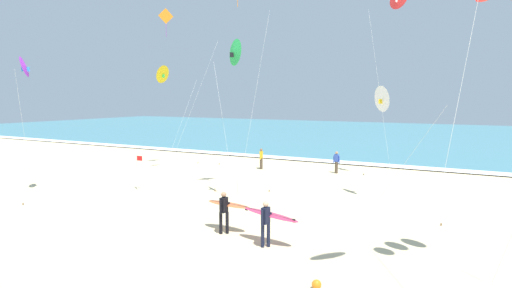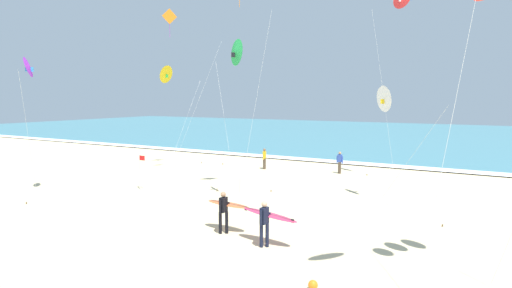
{
  "view_description": "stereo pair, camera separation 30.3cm",
  "coord_description": "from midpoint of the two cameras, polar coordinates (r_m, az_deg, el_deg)",
  "views": [
    {
      "loc": [
        8.51,
        -10.13,
        5.4
      ],
      "look_at": [
        0.3,
        5.12,
        3.48
      ],
      "focal_mm": 29.07,
      "sensor_mm": 36.0,
      "label": 1
    },
    {
      "loc": [
        8.78,
        -9.99,
        5.4
      ],
      "look_at": [
        0.3,
        5.12,
        3.48
      ],
      "focal_mm": 29.07,
      "sensor_mm": 36.0,
      "label": 2
    }
  ],
  "objects": [
    {
      "name": "ground_plane",
      "position": [
        14.32,
        -11.92,
        -15.97
      ],
      "size": [
        160.0,
        160.0,
        0.0
      ],
      "primitive_type": "plane",
      "color": "beige"
    },
    {
      "name": "ocean_water",
      "position": [
        64.02,
        20.43,
        1.12
      ],
      "size": [
        160.0,
        60.0,
        0.08
      ],
      "primitive_type": "cube",
      "color": "teal",
      "rests_on": "ground"
    },
    {
      "name": "shoreline_foam",
      "position": [
        35.01,
        13.67,
        -2.59
      ],
      "size": [
        160.0,
        1.71,
        0.01
      ],
      "primitive_type": "cube",
      "color": "white",
      "rests_on": "ocean_water"
    },
    {
      "name": "surfer_lead",
      "position": [
        15.38,
        1.11,
        -10.12
      ],
      "size": [
        2.34,
        0.99,
        1.71
      ],
      "color": "black",
      "rests_on": "ground"
    },
    {
      "name": "surfer_trailing",
      "position": [
        16.87,
        -4.63,
        -8.66
      ],
      "size": [
        1.99,
        0.95,
        1.71
      ],
      "color": "black",
      "rests_on": "ground"
    },
    {
      "name": "kite_delta_violet_near",
      "position": [
        25.86,
        -29.46,
        9.2
      ],
      "size": [
        2.04,
        2.09,
        7.66
      ],
      "color": "purple",
      "rests_on": "ground"
    },
    {
      "name": "kite_delta_ivory_low",
      "position": [
        22.57,
        16.7,
        5.95
      ],
      "size": [
        3.88,
        3.97,
        6.06
      ],
      "color": "white",
      "rests_on": "ground"
    },
    {
      "name": "kite_delta_golden_distant",
      "position": [
        31.27,
        -13.06,
        9.31
      ],
      "size": [
        0.48,
        4.89,
        7.79
      ],
      "color": "yellow",
      "rests_on": "ground"
    },
    {
      "name": "kite_delta_emerald_close",
      "position": [
        21.48,
        -3.43,
        12.43
      ],
      "size": [
        2.91,
        1.96,
        8.4
      ],
      "color": "green",
      "rests_on": "ground"
    },
    {
      "name": "kite_diamond_amber_extra",
      "position": [
        32.73,
        -12.25,
        15.87
      ],
      "size": [
        2.66,
        3.98,
        12.02
      ],
      "color": "orange",
      "rests_on": "ground"
    },
    {
      "name": "bystander_blue_top",
      "position": [
        30.41,
        10.73,
        -2.47
      ],
      "size": [
        0.5,
        0.22,
        1.59
      ],
      "color": "#4C3D2D",
      "rests_on": "ground"
    },
    {
      "name": "bystander_yellow_top",
      "position": [
        31.65,
        0.45,
        -2.01
      ],
      "size": [
        0.23,
        0.49,
        1.59
      ],
      "color": "#4C3D2D",
      "rests_on": "ground"
    },
    {
      "name": "lifeguard_flag",
      "position": [
        25.44,
        -16.29,
        -3.29
      ],
      "size": [
        0.45,
        0.05,
        2.1
      ],
      "color": "silver",
      "rests_on": "ground"
    },
    {
      "name": "beach_ball",
      "position": [
        12.5,
        7.61,
        -18.61
      ],
      "size": [
        0.28,
        0.28,
        0.28
      ],
      "primitive_type": "sphere",
      "color": "orange",
      "rests_on": "ground"
    }
  ]
}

